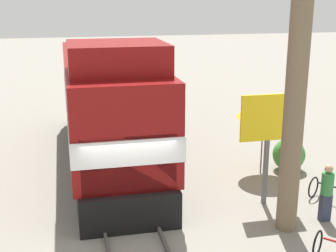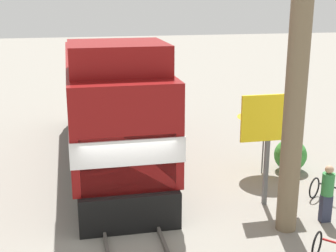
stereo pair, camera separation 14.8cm
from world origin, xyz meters
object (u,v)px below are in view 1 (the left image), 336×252
at_px(locomotive, 108,108).
at_px(person_bystander, 327,191).
at_px(vendor_umbrella, 264,111).
at_px(utility_pole, 301,21).
at_px(billboard_sign, 268,125).

relative_size(locomotive, person_bystander, 7.24).
xyz_separation_m(vendor_umbrella, person_bystander, (0.26, -3.83, -1.37)).
height_order(locomotive, utility_pole, utility_pole).
bearing_deg(locomotive, utility_pole, -56.42).
bearing_deg(vendor_umbrella, locomotive, 156.26).
xyz_separation_m(utility_pole, vendor_umbrella, (1.00, 3.99, -3.28)).
distance_m(locomotive, utility_pole, 8.26).
bearing_deg(billboard_sign, vendor_umbrella, 68.59).
height_order(vendor_umbrella, billboard_sign, billboard_sign).
relative_size(billboard_sign, person_bystander, 2.04).
bearing_deg(utility_pole, person_bystander, 7.53).
distance_m(vendor_umbrella, billboard_sign, 2.58).
bearing_deg(person_bystander, utility_pole, -172.47).
distance_m(billboard_sign, person_bystander, 2.45).
xyz_separation_m(locomotive, billboard_sign, (4.22, -4.66, 0.37)).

